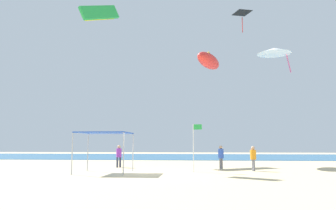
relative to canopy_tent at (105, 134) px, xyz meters
name	(u,v)px	position (x,y,z in m)	size (l,w,h in m)	color
ground	(146,175)	(2.87, -0.67, -2.51)	(110.00, 110.00, 0.10)	#D1BA8C
ocean_strip	(178,156)	(2.87, 29.18, -2.44)	(110.00, 25.22, 0.03)	#28608C
canopy_tent	(105,134)	(0.00, 0.00, 0.00)	(3.25, 2.84, 2.59)	#B2B2B7
person_near_tent	(119,154)	(-0.28, 4.91, -1.42)	(0.42, 0.42, 1.76)	#33384C
person_leftmost	(221,155)	(7.72, 3.97, -1.44)	(0.41, 0.44, 1.73)	slate
person_central	(253,156)	(9.81, 2.40, -1.46)	(0.40, 0.45, 1.69)	slate
banner_flag	(194,143)	(5.80, 1.32, -0.52)	(0.61, 0.06, 3.16)	silver
kite_inflatable_red	(209,61)	(7.14, 10.10, 7.44)	(3.10, 4.90, 1.71)	red
kite_parafoil_green	(100,13)	(-5.05, 13.65, 14.34)	(3.62, 4.41, 3.28)	green
kite_delta_white	(274,51)	(15.09, 17.36, 10.37)	(4.47, 4.48, 3.10)	white
kite_diamond_black	(242,14)	(12.50, 24.22, 18.00)	(2.87, 2.87, 3.04)	black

